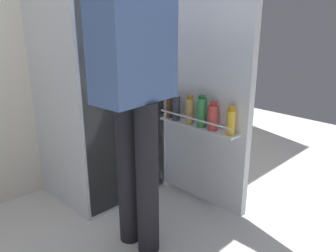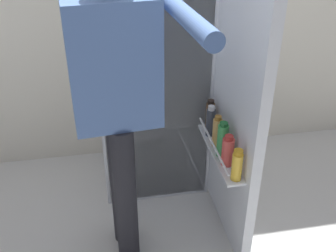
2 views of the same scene
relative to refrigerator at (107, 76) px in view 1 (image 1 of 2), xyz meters
The scene contains 4 objects.
ground_plane 1.00m from the refrigerator, 93.30° to the right, with size 5.70×5.70×0.00m, color silver.
kitchen_wall 0.55m from the refrigerator, 94.00° to the left, with size 4.40×0.10×2.42m, color silver.
refrigerator is the anchor object (origin of this frame).
person 0.72m from the refrigerator, 112.88° to the right, with size 0.58×0.71×1.71m.
Camera 1 is at (-1.31, -1.43, 1.26)m, focal length 36.19 mm.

